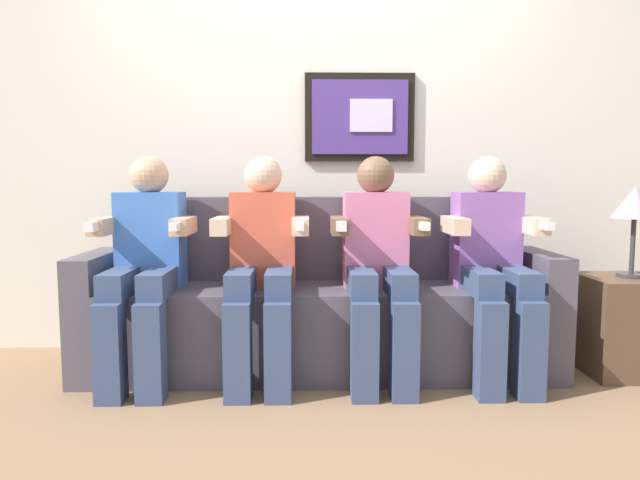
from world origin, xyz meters
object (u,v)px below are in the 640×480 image
object	(u,v)px
couch	(319,310)
person_left_center	(262,259)
table_lamp	(635,207)
side_table_right	(624,325)
person_right_center	(378,259)
person_rightmost	(493,258)
person_leftmost	(145,259)

from	to	relation	value
couch	person_left_center	xyz separation A→B (m)	(-0.28, -0.17, 0.29)
couch	table_lamp	world-z (taller)	table_lamp
person_left_center	side_table_right	bearing A→B (deg)	1.90
person_left_center	person_right_center	world-z (taller)	same
person_right_center	person_rightmost	size ratio (longest dim) A/B	1.00
side_table_right	table_lamp	xyz separation A→B (m)	(0.02, -0.00, 0.61)
couch	table_lamp	xyz separation A→B (m)	(1.58, -0.11, 0.55)
couch	person_rightmost	distance (m)	0.92
person_right_center	side_table_right	bearing A→B (deg)	2.76
person_rightmost	table_lamp	world-z (taller)	person_rightmost
table_lamp	side_table_right	bearing A→B (deg)	170.21
couch	side_table_right	xyz separation A→B (m)	(1.56, -0.11, -0.06)
person_leftmost	person_rightmost	size ratio (longest dim) A/B	1.00
side_table_right	person_right_center	bearing A→B (deg)	-177.24
person_rightmost	person_leftmost	bearing A→B (deg)	-179.98
person_leftmost	side_table_right	world-z (taller)	person_leftmost
person_right_center	person_rightmost	bearing A→B (deg)	0.05
couch	person_right_center	distance (m)	0.44
person_left_center	person_right_center	bearing A→B (deg)	-0.05
couch	person_leftmost	distance (m)	0.92
person_right_center	person_leftmost	bearing A→B (deg)	180.00
person_right_center	side_table_right	distance (m)	1.33
person_leftmost	person_rightmost	bearing A→B (deg)	0.02
person_right_center	side_table_right	xyz separation A→B (m)	(1.28, 0.06, -0.36)
person_rightmost	side_table_right	size ratio (longest dim) A/B	2.22
person_right_center	couch	bearing A→B (deg)	149.25
person_left_center	table_lamp	xyz separation A→B (m)	(1.86, 0.06, 0.25)
couch	side_table_right	size ratio (longest dim) A/B	4.84
couch	person_rightmost	world-z (taller)	person_rightmost
couch	table_lamp	size ratio (longest dim) A/B	5.26
person_right_center	side_table_right	size ratio (longest dim) A/B	2.22
couch	person_rightmost	size ratio (longest dim) A/B	2.18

